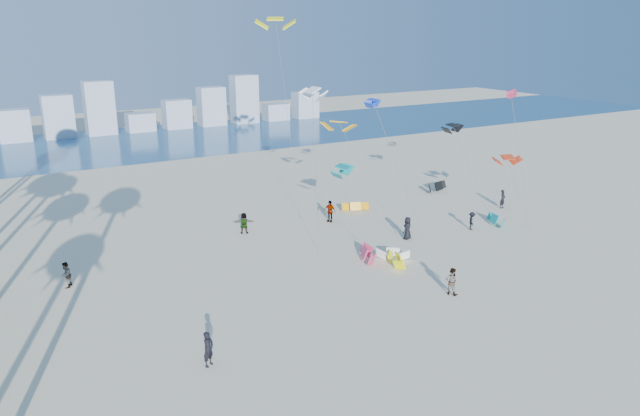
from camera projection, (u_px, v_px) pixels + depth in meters
ground at (438, 394)px, 28.21m from camera, size 220.00×220.00×0.00m
ocean at (107, 145)px, 87.66m from camera, size 220.00×220.00×0.00m
kitesurfer_near at (208, 349)px, 30.34m from camera, size 0.82×0.75×1.87m
kitesurfer_mid at (452, 281)px, 38.55m from camera, size 0.98×1.08×1.80m
kitesurfers_far at (323, 226)px, 49.28m from camera, size 39.36×10.03×1.93m
grounded_kites at (412, 223)px, 51.44m from camera, size 20.39×16.44×0.97m
flying_kites at (363, 99)px, 51.33m from camera, size 21.75×20.22×17.89m
distant_skyline at (83, 116)px, 94.46m from camera, size 85.00×3.00×8.40m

